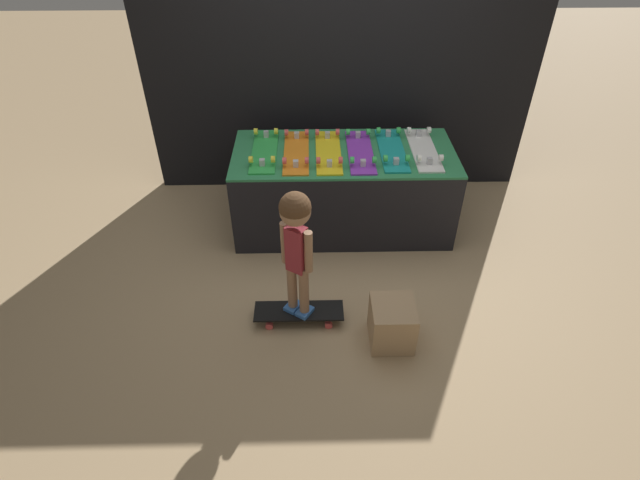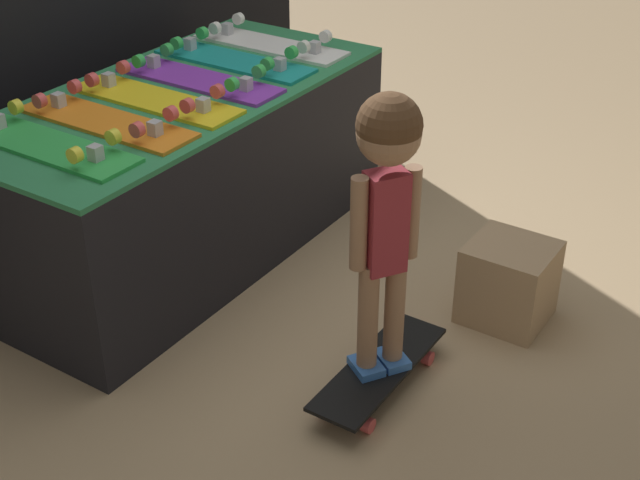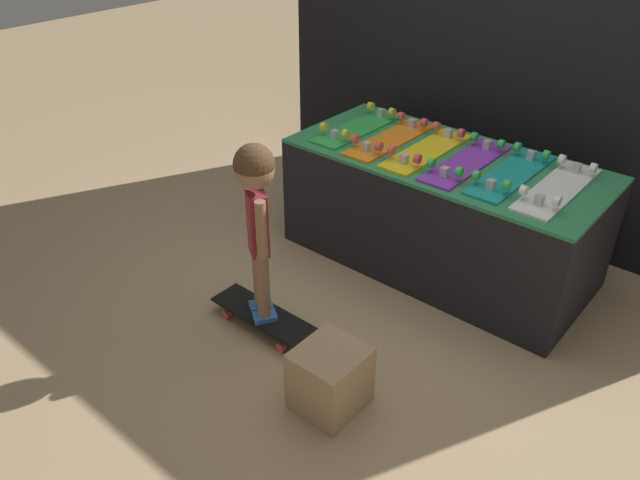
{
  "view_description": "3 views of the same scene",
  "coord_description": "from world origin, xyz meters",
  "px_view_note": "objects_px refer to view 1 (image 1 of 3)",
  "views": [
    {
      "loc": [
        -0.27,
        -3.12,
        2.64
      ],
      "look_at": [
        -0.21,
        -0.23,
        0.36
      ],
      "focal_mm": 28.0,
      "sensor_mm": 36.0,
      "label": 1
    },
    {
      "loc": [
        -2.45,
        -1.81,
        1.97
      ],
      "look_at": [
        -0.17,
        -0.31,
        0.37
      ],
      "focal_mm": 50.0,
      "sensor_mm": 36.0,
      "label": 2
    },
    {
      "loc": [
        1.56,
        -2.48,
        2.18
      ],
      "look_at": [
        -0.24,
        -0.36,
        0.45
      ],
      "focal_mm": 35.0,
      "sensor_mm": 36.0,
      "label": 3
    }
  ],
  "objects_px": {
    "skateboard_orange_on_rack": "(296,151)",
    "child": "(296,233)",
    "skateboard_teal_on_rack": "(392,149)",
    "skateboard_white_on_rack": "(423,149)",
    "storage_box": "(392,323)",
    "skateboard_green_on_rack": "(264,150)",
    "skateboard_on_floor": "(299,312)",
    "skateboard_yellow_on_rack": "(328,151)",
    "skateboard_purple_on_rack": "(360,151)"
  },
  "relations": [
    {
      "from": "skateboard_yellow_on_rack",
      "to": "child",
      "type": "height_order",
      "value": "child"
    },
    {
      "from": "skateboard_white_on_rack",
      "to": "child",
      "type": "relative_size",
      "value": 0.75
    },
    {
      "from": "skateboard_orange_on_rack",
      "to": "skateboard_on_floor",
      "type": "bearing_deg",
      "value": -89.1
    },
    {
      "from": "skateboard_green_on_rack",
      "to": "skateboard_teal_on_rack",
      "type": "relative_size",
      "value": 1.0
    },
    {
      "from": "skateboard_white_on_rack",
      "to": "child",
      "type": "xyz_separation_m",
      "value": [
        -1.01,
        -1.17,
        0.05
      ]
    },
    {
      "from": "skateboard_orange_on_rack",
      "to": "skateboard_teal_on_rack",
      "type": "height_order",
      "value": "same"
    },
    {
      "from": "skateboard_teal_on_rack",
      "to": "child",
      "type": "xyz_separation_m",
      "value": [
        -0.75,
        -1.17,
        0.05
      ]
    },
    {
      "from": "skateboard_on_floor",
      "to": "skateboard_teal_on_rack",
      "type": "bearing_deg",
      "value": 57.14
    },
    {
      "from": "skateboard_yellow_on_rack",
      "to": "skateboard_purple_on_rack",
      "type": "distance_m",
      "value": 0.26
    },
    {
      "from": "skateboard_purple_on_rack",
      "to": "child",
      "type": "bearing_deg",
      "value": -113.46
    },
    {
      "from": "skateboard_teal_on_rack",
      "to": "skateboard_on_floor",
      "type": "height_order",
      "value": "skateboard_teal_on_rack"
    },
    {
      "from": "skateboard_orange_on_rack",
      "to": "child",
      "type": "relative_size",
      "value": 0.75
    },
    {
      "from": "skateboard_on_floor",
      "to": "child",
      "type": "distance_m",
      "value": 0.7
    },
    {
      "from": "skateboard_on_floor",
      "to": "skateboard_orange_on_rack",
      "type": "bearing_deg",
      "value": 90.9
    },
    {
      "from": "skateboard_green_on_rack",
      "to": "skateboard_on_floor",
      "type": "bearing_deg",
      "value": -76.77
    },
    {
      "from": "skateboard_orange_on_rack",
      "to": "skateboard_teal_on_rack",
      "type": "relative_size",
      "value": 1.0
    },
    {
      "from": "skateboard_teal_on_rack",
      "to": "skateboard_white_on_rack",
      "type": "bearing_deg",
      "value": -0.31
    },
    {
      "from": "skateboard_purple_on_rack",
      "to": "skateboard_white_on_rack",
      "type": "height_order",
      "value": "same"
    },
    {
      "from": "child",
      "to": "skateboard_white_on_rack",
      "type": "bearing_deg",
      "value": 82.16
    },
    {
      "from": "storage_box",
      "to": "skateboard_orange_on_rack",
      "type": "bearing_deg",
      "value": 115.56
    },
    {
      "from": "skateboard_white_on_rack",
      "to": "skateboard_on_floor",
      "type": "height_order",
      "value": "skateboard_white_on_rack"
    },
    {
      "from": "skateboard_white_on_rack",
      "to": "storage_box",
      "type": "distance_m",
      "value": 1.52
    },
    {
      "from": "skateboard_yellow_on_rack",
      "to": "child",
      "type": "relative_size",
      "value": 0.75
    },
    {
      "from": "skateboard_on_floor",
      "to": "storage_box",
      "type": "height_order",
      "value": "storage_box"
    },
    {
      "from": "skateboard_purple_on_rack",
      "to": "skateboard_on_floor",
      "type": "xyz_separation_m",
      "value": [
        -0.5,
        -1.14,
        -0.65
      ]
    },
    {
      "from": "skateboard_purple_on_rack",
      "to": "skateboard_teal_on_rack",
      "type": "distance_m",
      "value": 0.26
    },
    {
      "from": "skateboard_yellow_on_rack",
      "to": "skateboard_green_on_rack",
      "type": "bearing_deg",
      "value": 177.1
    },
    {
      "from": "child",
      "to": "storage_box",
      "type": "relative_size",
      "value": 3.12
    },
    {
      "from": "storage_box",
      "to": "skateboard_teal_on_rack",
      "type": "bearing_deg",
      "value": 84.5
    },
    {
      "from": "skateboard_teal_on_rack",
      "to": "skateboard_on_floor",
      "type": "distance_m",
      "value": 1.53
    },
    {
      "from": "skateboard_teal_on_rack",
      "to": "storage_box",
      "type": "distance_m",
      "value": 1.48
    },
    {
      "from": "skateboard_purple_on_rack",
      "to": "storage_box",
      "type": "relative_size",
      "value": 2.33
    },
    {
      "from": "skateboard_white_on_rack",
      "to": "skateboard_on_floor",
      "type": "distance_m",
      "value": 1.67
    },
    {
      "from": "skateboard_orange_on_rack",
      "to": "skateboard_yellow_on_rack",
      "type": "xyz_separation_m",
      "value": [
        0.26,
        -0.0,
        0.0
      ]
    },
    {
      "from": "skateboard_yellow_on_rack",
      "to": "skateboard_teal_on_rack",
      "type": "relative_size",
      "value": 1.0
    },
    {
      "from": "skateboard_on_floor",
      "to": "storage_box",
      "type": "relative_size",
      "value": 2.01
    },
    {
      "from": "skateboard_green_on_rack",
      "to": "storage_box",
      "type": "bearing_deg",
      "value": -56.65
    },
    {
      "from": "skateboard_purple_on_rack",
      "to": "child",
      "type": "distance_m",
      "value": 1.25
    },
    {
      "from": "skateboard_orange_on_rack",
      "to": "skateboard_purple_on_rack",
      "type": "height_order",
      "value": "same"
    },
    {
      "from": "skateboard_teal_on_rack",
      "to": "child",
      "type": "height_order",
      "value": "child"
    },
    {
      "from": "skateboard_teal_on_rack",
      "to": "storage_box",
      "type": "relative_size",
      "value": 2.33
    },
    {
      "from": "skateboard_orange_on_rack",
      "to": "child",
      "type": "xyz_separation_m",
      "value": [
        0.02,
        -1.15,
        0.05
      ]
    },
    {
      "from": "skateboard_yellow_on_rack",
      "to": "skateboard_white_on_rack",
      "type": "bearing_deg",
      "value": 1.54
    },
    {
      "from": "skateboard_teal_on_rack",
      "to": "skateboard_white_on_rack",
      "type": "distance_m",
      "value": 0.26
    },
    {
      "from": "skateboard_orange_on_rack",
      "to": "skateboard_purple_on_rack",
      "type": "relative_size",
      "value": 1.0
    },
    {
      "from": "storage_box",
      "to": "skateboard_on_floor",
      "type": "bearing_deg",
      "value": 162.72
    },
    {
      "from": "skateboard_green_on_rack",
      "to": "skateboard_yellow_on_rack",
      "type": "xyz_separation_m",
      "value": [
        0.51,
        -0.03,
        0.0
      ]
    },
    {
      "from": "skateboard_teal_on_rack",
      "to": "skateboard_on_floor",
      "type": "xyz_separation_m",
      "value": [
        -0.75,
        -1.17,
        -0.65
      ]
    },
    {
      "from": "skateboard_on_floor",
      "to": "child",
      "type": "relative_size",
      "value": 0.64
    },
    {
      "from": "skateboard_orange_on_rack",
      "to": "skateboard_on_floor",
      "type": "distance_m",
      "value": 1.32
    }
  ]
}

